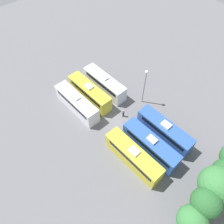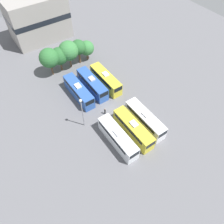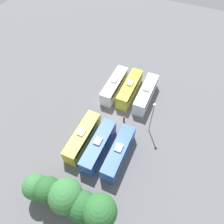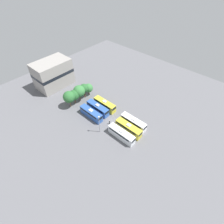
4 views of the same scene
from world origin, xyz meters
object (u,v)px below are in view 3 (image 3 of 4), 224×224
(bus_3, at_px, (119,152))
(tree_2, at_px, (66,196))
(bus_1, at_px, (130,89))
(tree_1, at_px, (82,206))
(bus_5, at_px, (82,137))
(light_pole, at_px, (153,113))
(tree_0, at_px, (100,211))
(bus_2, at_px, (114,85))
(tree_3, at_px, (48,190))
(tree_4, at_px, (36,187))
(worker_person, at_px, (124,119))
(bus_4, at_px, (98,146))
(bus_0, at_px, (146,94))

(bus_3, distance_m, tree_2, 12.09)
(bus_1, xyz_separation_m, tree_1, (-2.89, 26.92, 2.61))
(bus_5, bearing_deg, bus_3, 178.27)
(light_pole, relative_size, tree_0, 1.06)
(bus_3, distance_m, light_pole, 9.46)
(bus_2, distance_m, tree_3, 26.70)
(tree_2, relative_size, tree_3, 1.12)
(bus_5, xyz_separation_m, tree_2, (-3.81, 11.28, 3.25))
(light_pole, height_order, tree_4, light_pole)
(worker_person, xyz_separation_m, tree_0, (-3.80, 18.94, 4.39))
(tree_2, xyz_separation_m, tree_3, (2.95, 0.24, -0.26))
(tree_2, relative_size, tree_4, 1.37)
(bus_4, height_order, worker_person, bus_4)
(tree_3, bearing_deg, tree_2, -175.45)
(bus_1, bearing_deg, tree_3, 84.20)
(tree_1, bearing_deg, bus_5, -60.46)
(bus_0, xyz_separation_m, tree_3, (6.58, 26.91, 2.98))
(bus_1, distance_m, tree_2, 26.96)
(bus_1, bearing_deg, tree_2, 90.45)
(tree_0, bearing_deg, tree_4, 2.34)
(bus_2, height_order, worker_person, bus_2)
(bus_1, xyz_separation_m, bus_4, (0.02, 15.98, 0.00))
(worker_person, bearing_deg, tree_0, 101.34)
(bus_1, bearing_deg, tree_0, 101.81)
(bus_5, xyz_separation_m, worker_person, (-5.38, -7.74, -1.03))
(bus_4, bearing_deg, bus_1, -90.09)
(bus_2, bearing_deg, tree_3, 91.71)
(worker_person, relative_size, tree_2, 0.23)
(tree_0, distance_m, tree_1, 2.81)
(bus_2, height_order, bus_3, same)
(bus_0, xyz_separation_m, bus_2, (7.37, 0.39, 0.00))
(bus_1, distance_m, bus_5, 15.89)
(worker_person, height_order, tree_2, tree_2)
(tree_3, bearing_deg, tree_1, -179.26)
(bus_3, height_order, worker_person, bus_3)
(bus_3, distance_m, bus_5, 7.47)
(worker_person, bearing_deg, bus_1, -77.04)
(bus_1, height_order, bus_5, same)
(bus_1, height_order, tree_4, tree_4)
(bus_1, relative_size, bus_3, 1.00)
(bus_2, distance_m, light_pole, 13.39)
(bus_4, bearing_deg, bus_0, -103.65)
(bus_0, bearing_deg, light_pole, 113.88)
(bus_3, bearing_deg, bus_0, -89.89)
(tree_2, bearing_deg, bus_5, -71.33)
(bus_4, xyz_separation_m, bus_5, (3.58, -0.50, 0.00))
(bus_0, height_order, light_pole, light_pole)
(bus_5, height_order, tree_1, tree_1)
(bus_2, relative_size, tree_4, 1.88)
(bus_0, xyz_separation_m, light_pole, (-3.34, 7.55, 3.66))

